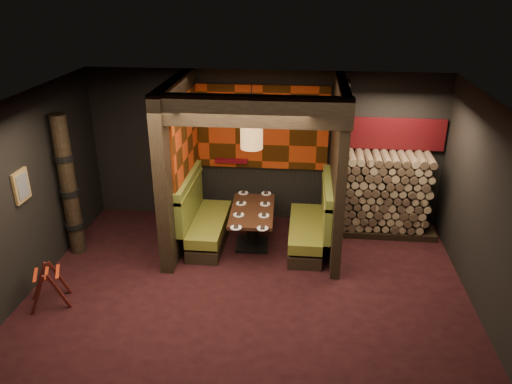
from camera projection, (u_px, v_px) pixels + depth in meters
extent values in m
cube|color=black|center=(247.00, 300.00, 7.31)|extent=(6.50, 5.50, 0.02)
cube|color=black|center=(245.00, 107.00, 6.17)|extent=(6.50, 5.50, 0.02)
cube|color=black|center=(264.00, 147.00, 9.26)|extent=(6.50, 0.02, 2.85)
cube|color=black|center=(208.00, 352.00, 4.22)|extent=(6.50, 0.02, 2.85)
cube|color=black|center=(17.00, 201.00, 7.04)|extent=(0.02, 5.50, 2.85)
cube|color=black|center=(497.00, 223.00, 6.43)|extent=(0.02, 5.50, 2.85)
cube|color=black|center=(178.00, 166.00, 8.37)|extent=(0.20, 2.20, 2.85)
cube|color=black|center=(337.00, 170.00, 8.17)|extent=(0.15, 2.10, 2.85)
cube|color=black|center=(250.00, 111.00, 6.90)|extent=(2.85, 0.18, 0.44)
cube|color=#AD320D|center=(262.00, 127.00, 9.06)|extent=(2.40, 0.06, 1.55)
cube|color=#AD320D|center=(186.00, 138.00, 8.35)|extent=(0.04, 1.85, 1.45)
cube|color=#5F0813|center=(231.00, 161.00, 9.31)|extent=(0.60, 0.12, 0.07)
cube|color=black|center=(210.00, 236.00, 8.85)|extent=(0.55, 1.60, 0.22)
cube|color=#656720|center=(210.00, 223.00, 8.75)|extent=(0.55, 1.60, 0.18)
cube|color=#4F6121|center=(190.00, 202.00, 8.62)|extent=(0.12, 1.60, 0.78)
cube|color=#656720|center=(189.00, 184.00, 8.48)|extent=(0.15, 1.60, 0.06)
cube|color=black|center=(305.00, 241.00, 8.69)|extent=(0.55, 1.60, 0.22)
cube|color=#656720|center=(306.00, 228.00, 8.59)|extent=(0.55, 1.60, 0.18)
cube|color=#4F6121|center=(326.00, 208.00, 8.40)|extent=(0.12, 1.60, 0.78)
cube|color=#656720|center=(328.00, 189.00, 8.26)|extent=(0.15, 1.60, 0.06)
cube|color=black|center=(252.00, 244.00, 8.73)|extent=(0.57, 0.57, 0.06)
cylinder|color=black|center=(252.00, 230.00, 8.62)|extent=(0.20, 0.20, 0.64)
cube|color=#351B12|center=(252.00, 211.00, 8.48)|extent=(0.78, 1.36, 0.06)
cylinder|color=white|center=(236.00, 228.00, 7.85)|extent=(0.18, 0.18, 0.01)
cube|color=black|center=(236.00, 227.00, 7.84)|extent=(0.07, 0.11, 0.02)
cylinder|color=white|center=(263.00, 228.00, 7.82)|extent=(0.18, 0.18, 0.01)
cube|color=black|center=(263.00, 227.00, 7.82)|extent=(0.07, 0.11, 0.02)
cylinder|color=white|center=(239.00, 215.00, 8.26)|extent=(0.18, 0.18, 0.01)
cube|color=black|center=(239.00, 214.00, 8.26)|extent=(0.07, 0.11, 0.02)
cylinder|color=white|center=(264.00, 215.00, 8.24)|extent=(0.18, 0.18, 0.01)
cube|color=black|center=(264.00, 215.00, 8.23)|extent=(0.07, 0.11, 0.02)
cylinder|color=white|center=(241.00, 203.00, 8.68)|extent=(0.18, 0.18, 0.01)
cube|color=black|center=(241.00, 202.00, 8.68)|extent=(0.07, 0.11, 0.02)
cylinder|color=white|center=(265.00, 204.00, 8.66)|extent=(0.18, 0.18, 0.01)
cube|color=black|center=(265.00, 203.00, 8.65)|extent=(0.07, 0.11, 0.02)
cylinder|color=white|center=(243.00, 193.00, 9.10)|extent=(0.18, 0.18, 0.01)
cube|color=black|center=(243.00, 192.00, 9.09)|extent=(0.07, 0.11, 0.02)
cylinder|color=white|center=(266.00, 193.00, 9.08)|extent=(0.18, 0.18, 0.01)
cube|color=black|center=(266.00, 193.00, 9.07)|extent=(0.07, 0.11, 0.02)
cylinder|color=#9C6D3B|center=(252.00, 135.00, 7.89)|extent=(0.36, 0.36, 0.45)
sphere|color=#FFC672|center=(252.00, 135.00, 7.89)|extent=(0.18, 0.18, 0.18)
cylinder|color=black|center=(251.00, 102.00, 7.68)|extent=(0.02, 0.02, 0.58)
cube|color=olive|center=(21.00, 186.00, 7.05)|extent=(0.04, 0.36, 0.46)
cube|color=#3F3F3F|center=(23.00, 186.00, 7.05)|extent=(0.01, 0.27, 0.36)
cube|color=#40120F|center=(37.00, 296.00, 6.90)|extent=(0.28, 0.15, 0.62)
cube|color=#40120F|center=(60.00, 292.00, 6.99)|extent=(0.28, 0.15, 0.62)
cube|color=#40120F|center=(39.00, 282.00, 7.22)|extent=(0.28, 0.15, 0.62)
cube|color=#40120F|center=(61.00, 279.00, 7.31)|extent=(0.28, 0.15, 0.62)
cube|color=#98260E|center=(35.00, 275.00, 6.97)|extent=(0.20, 0.37, 0.01)
cube|color=#98260E|center=(47.00, 273.00, 7.01)|extent=(0.20, 0.37, 0.01)
cube|color=#98260E|center=(58.00, 272.00, 7.05)|extent=(0.20, 0.37, 0.01)
cylinder|color=black|center=(69.00, 187.00, 8.11)|extent=(0.26, 0.26, 2.40)
cylinder|color=black|center=(75.00, 225.00, 8.39)|extent=(0.31, 0.31, 0.09)
cylinder|color=black|center=(70.00, 192.00, 8.15)|extent=(0.31, 0.31, 0.09)
cylinder|color=black|center=(64.00, 158.00, 7.91)|extent=(0.31, 0.31, 0.09)
cube|color=black|center=(385.00, 229.00, 9.21)|extent=(1.73, 0.70, 0.12)
cube|color=brown|center=(389.00, 191.00, 8.91)|extent=(1.73, 0.70, 1.38)
cube|color=maroon|center=(392.00, 134.00, 8.83)|extent=(1.83, 0.10, 0.56)
cube|color=black|center=(342.00, 165.00, 8.40)|extent=(0.08, 0.08, 2.85)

